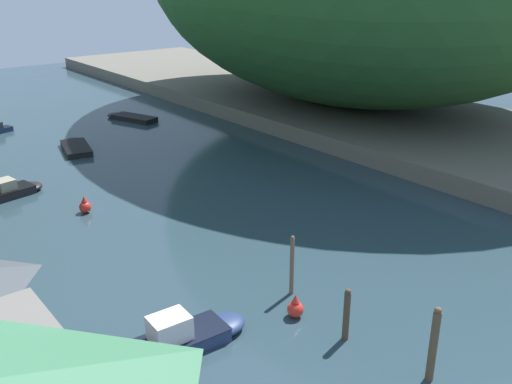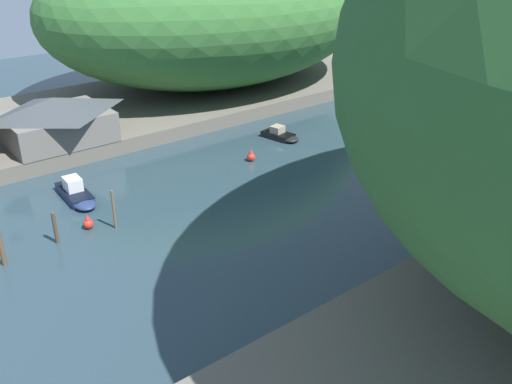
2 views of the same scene
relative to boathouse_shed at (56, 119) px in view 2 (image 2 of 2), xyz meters
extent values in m
plane|color=#283D47|center=(18.95, 12.48, -3.70)|extent=(130.00, 130.00, 0.00)
cube|color=#666056|center=(-7.32, 12.48, -2.96)|extent=(22.00, 120.00, 1.48)
ellipsoid|color=#387033|center=(-8.42, 24.26, 7.04)|extent=(31.45, 44.03, 18.52)
cube|color=slate|center=(0.00, 0.00, -0.81)|extent=(7.48, 9.38, 2.81)
pyramid|color=#3D4247|center=(0.00, 0.00, 1.33)|extent=(8.07, 10.13, 1.47)
cube|color=navy|center=(13.66, 37.41, -3.48)|extent=(3.22, 1.87, 0.43)
ellipsoid|color=navy|center=(12.19, 37.02, -3.48)|extent=(1.74, 1.42, 0.43)
cube|color=black|center=(13.66, 37.41, -3.25)|extent=(3.29, 1.91, 0.03)
cube|color=#333842|center=(13.75, 37.44, -2.95)|extent=(1.23, 1.03, 0.64)
cube|color=black|center=(9.56, 19.57, -3.42)|extent=(3.62, 2.37, 0.55)
ellipsoid|color=black|center=(11.21, 19.88, -3.42)|extent=(1.96, 1.97, 0.55)
cube|color=black|center=(9.56, 19.57, -3.13)|extent=(3.70, 2.41, 0.03)
cube|color=#9E937F|center=(9.46, 19.55, -2.77)|extent=(1.38, 1.44, 0.75)
cube|color=black|center=(26.55, 33.60, -3.46)|extent=(3.44, 5.25, 0.48)
ellipsoid|color=black|center=(25.70, 35.90, -3.46)|extent=(2.51, 2.91, 0.48)
cube|color=black|center=(26.55, 33.60, -3.20)|extent=(3.51, 5.35, 0.03)
cube|color=navy|center=(9.72, -2.66, -3.38)|extent=(4.70, 2.02, 0.63)
ellipsoid|color=navy|center=(12.02, -2.79, -3.38)|extent=(2.39, 1.81, 0.63)
cube|color=black|center=(9.72, -2.66, -3.05)|extent=(4.79, 2.07, 0.03)
cube|color=silver|center=(9.57, -2.65, -2.53)|extent=(1.68, 1.33, 1.08)
cube|color=black|center=(17.53, 27.01, -3.47)|extent=(3.13, 5.10, 0.46)
ellipsoid|color=black|center=(18.09, 29.32, -3.47)|extent=(2.48, 2.77, 0.46)
cube|color=black|center=(17.53, 27.01, -3.22)|extent=(3.20, 5.20, 0.03)
cylinder|color=brown|center=(16.56, -10.38, -2.17)|extent=(0.32, 0.32, 3.06)
cylinder|color=#4C3D2D|center=(15.93, -6.54, -2.55)|extent=(0.29, 0.29, 2.28)
sphere|color=#4C3D2D|center=(15.93, -6.54, -1.35)|extent=(0.26, 0.26, 0.26)
cylinder|color=brown|center=(16.57, -2.34, -2.19)|extent=(0.21, 0.21, 3.01)
sphere|color=brown|center=(16.57, -2.34, -0.64)|extent=(0.19, 0.19, 0.19)
sphere|color=red|center=(15.38, -3.94, -3.31)|extent=(0.76, 0.76, 0.76)
cone|color=red|center=(15.38, -3.94, -2.74)|extent=(0.38, 0.38, 0.38)
sphere|color=red|center=(12.68, 13.52, -3.31)|extent=(0.78, 0.78, 0.78)
cone|color=red|center=(12.68, 13.52, -2.72)|extent=(0.39, 0.39, 0.39)
camera|label=1|loc=(0.11, -20.28, 11.19)|focal=40.00mm
camera|label=2|loc=(52.07, -17.24, 17.27)|focal=40.00mm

